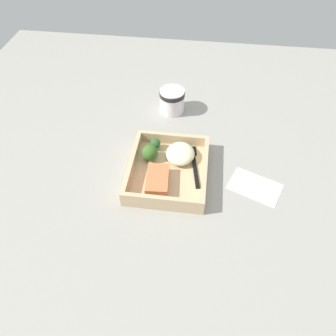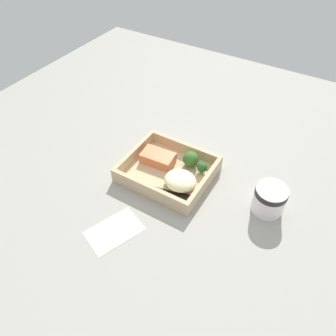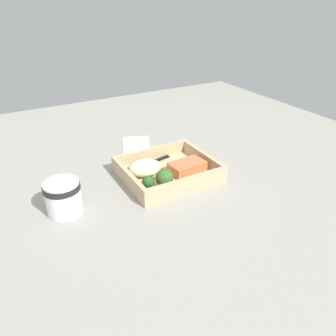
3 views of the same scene
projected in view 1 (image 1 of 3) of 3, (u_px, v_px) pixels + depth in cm
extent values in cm
cube|color=#99978E|center=(168.00, 177.00, 92.33)|extent=(160.00, 160.00, 2.00)
cube|color=tan|center=(168.00, 173.00, 91.15)|extent=(24.64, 21.26, 1.20)
cube|color=tan|center=(205.00, 171.00, 88.56)|extent=(24.64, 1.20, 3.46)
cube|color=tan|center=(132.00, 164.00, 90.31)|extent=(24.64, 1.20, 3.46)
cube|color=tan|center=(162.00, 202.00, 81.59)|extent=(1.20, 18.86, 3.46)
cube|color=tan|center=(173.00, 139.00, 97.28)|extent=(1.20, 18.86, 3.46)
cube|color=#DD7344|center=(157.00, 181.00, 86.56)|extent=(10.12, 6.52, 2.98)
ellipsoid|color=beige|center=(180.00, 154.00, 92.88)|extent=(9.11, 8.12, 3.70)
cylinder|color=#84AD5C|center=(156.00, 147.00, 96.34)|extent=(1.15, 1.15, 1.26)
sphere|color=#295A27|center=(155.00, 144.00, 95.26)|extent=(3.02, 3.02, 3.02)
cylinder|color=#89A862|center=(150.00, 157.00, 93.62)|extent=(1.74, 1.74, 1.24)
sphere|color=#396525|center=(150.00, 153.00, 92.23)|extent=(4.58, 4.58, 4.58)
cube|color=black|center=(195.00, 171.00, 90.58)|extent=(12.40, 3.31, 0.44)
cube|color=black|center=(192.00, 151.00, 95.90)|extent=(3.74, 2.78, 0.44)
cylinder|color=white|center=(172.00, 101.00, 108.29)|extent=(8.09, 8.09, 7.90)
cylinder|color=black|center=(172.00, 94.00, 106.19)|extent=(8.33, 8.33, 1.42)
cube|color=white|center=(255.00, 187.00, 88.51)|extent=(13.13, 15.74, 0.24)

